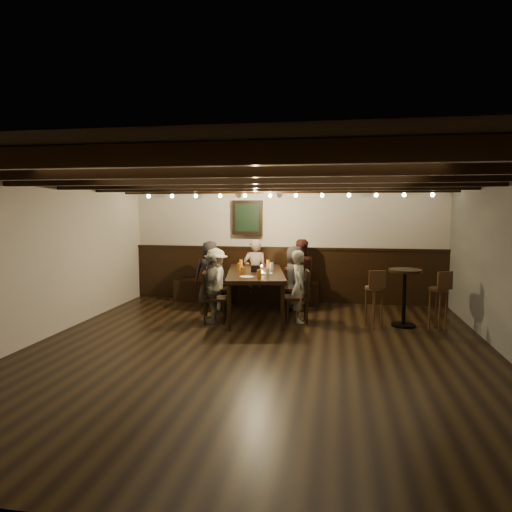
% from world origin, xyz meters
% --- Properties ---
extents(room, '(7.00, 7.00, 7.00)m').
position_xyz_m(room, '(-0.29, 2.21, 1.07)').
color(room, black).
rests_on(room, ground).
extents(dining_table, '(1.35, 2.31, 0.81)m').
position_xyz_m(dining_table, '(-0.39, 2.05, 0.75)').
color(dining_table, black).
rests_on(dining_table, floor).
extents(chair_left_near, '(0.46, 0.46, 0.87)m').
position_xyz_m(chair_left_near, '(-1.18, 2.36, 0.26)').
color(chair_left_near, black).
rests_on(chair_left_near, floor).
extents(chair_left_far, '(0.46, 0.46, 0.86)m').
position_xyz_m(chair_left_far, '(-1.02, 1.48, 0.26)').
color(chair_left_far, black).
rests_on(chair_left_far, floor).
extents(chair_right_near, '(0.47, 0.47, 0.89)m').
position_xyz_m(chair_right_near, '(0.23, 2.62, 0.27)').
color(chair_right_near, black).
rests_on(chair_right_near, floor).
extents(chair_right_far, '(0.47, 0.47, 0.89)m').
position_xyz_m(chair_right_far, '(0.39, 1.74, 0.27)').
color(chair_right_far, black).
rests_on(chair_right_far, floor).
extents(person_bench_left, '(0.70, 0.52, 1.30)m').
position_xyz_m(person_bench_left, '(-1.44, 2.77, 0.65)').
color(person_bench_left, '#252527').
rests_on(person_bench_left, floor).
extents(person_bench_centre, '(0.53, 0.40, 1.32)m').
position_xyz_m(person_bench_centre, '(-0.58, 3.08, 0.66)').
color(person_bench_centre, gray).
rests_on(person_bench_centre, floor).
extents(person_bench_right, '(0.73, 0.61, 1.33)m').
position_xyz_m(person_bench_right, '(0.33, 3.10, 0.67)').
color(person_bench_right, '#4E221A').
rests_on(person_bench_right, floor).
extents(person_left_near, '(0.58, 0.84, 1.19)m').
position_xyz_m(person_left_near, '(-1.21, 2.36, 0.60)').
color(person_left_near, '#B7AD9A').
rests_on(person_left_near, floor).
extents(person_left_far, '(0.41, 0.73, 1.18)m').
position_xyz_m(person_left_far, '(-1.05, 1.47, 0.59)').
color(person_left_far, gray).
rests_on(person_left_far, floor).
extents(person_right_near, '(0.49, 0.66, 1.23)m').
position_xyz_m(person_right_near, '(0.26, 2.63, 0.62)').
color(person_right_near, '#252527').
rests_on(person_right_near, floor).
extents(person_right_far, '(0.37, 0.50, 1.24)m').
position_xyz_m(person_right_far, '(0.43, 1.75, 0.62)').
color(person_right_far, gray).
rests_on(person_right_far, floor).
extents(pint_a, '(0.07, 0.07, 0.14)m').
position_xyz_m(pint_a, '(-0.80, 2.69, 0.88)').
color(pint_a, '#BF7219').
rests_on(pint_a, dining_table).
extents(pint_b, '(0.07, 0.07, 0.14)m').
position_xyz_m(pint_b, '(-0.27, 2.74, 0.88)').
color(pint_b, '#BF7219').
rests_on(pint_b, dining_table).
extents(pint_c, '(0.07, 0.07, 0.14)m').
position_xyz_m(pint_c, '(-0.71, 2.10, 0.88)').
color(pint_c, '#BF7219').
rests_on(pint_c, dining_table).
extents(pint_d, '(0.07, 0.07, 0.14)m').
position_xyz_m(pint_d, '(-0.13, 2.30, 0.88)').
color(pint_d, silver).
rests_on(pint_d, dining_table).
extents(pint_e, '(0.07, 0.07, 0.14)m').
position_xyz_m(pint_e, '(-0.53, 1.57, 0.88)').
color(pint_e, '#BF7219').
rests_on(pint_e, dining_table).
extents(pint_f, '(0.07, 0.07, 0.14)m').
position_xyz_m(pint_f, '(-0.10, 1.55, 0.88)').
color(pint_f, silver).
rests_on(pint_f, dining_table).
extents(pint_g, '(0.07, 0.07, 0.14)m').
position_xyz_m(pint_g, '(-0.20, 1.27, 0.88)').
color(pint_g, '#BF7219').
rests_on(pint_g, dining_table).
extents(plate_near, '(0.24, 0.24, 0.01)m').
position_xyz_m(plate_near, '(-0.41, 1.34, 0.82)').
color(plate_near, white).
rests_on(plate_near, dining_table).
extents(plate_far, '(0.24, 0.24, 0.01)m').
position_xyz_m(plate_far, '(-0.16, 1.79, 0.82)').
color(plate_far, white).
rests_on(plate_far, dining_table).
extents(condiment_caddy, '(0.15, 0.10, 0.12)m').
position_xyz_m(condiment_caddy, '(-0.38, 2.00, 0.87)').
color(condiment_caddy, black).
rests_on(condiment_caddy, dining_table).
extents(candle, '(0.05, 0.05, 0.05)m').
position_xyz_m(candle, '(-0.33, 2.37, 0.84)').
color(candle, beige).
rests_on(candle, dining_table).
extents(high_top_table, '(0.54, 0.54, 0.95)m').
position_xyz_m(high_top_table, '(2.15, 1.76, 0.62)').
color(high_top_table, black).
rests_on(high_top_table, floor).
extents(bar_stool_left, '(0.32, 0.33, 0.96)m').
position_xyz_m(bar_stool_left, '(1.65, 1.55, 0.36)').
color(bar_stool_left, '#3B2413').
rests_on(bar_stool_left, floor).
extents(bar_stool_right, '(0.34, 0.35, 0.96)m').
position_xyz_m(bar_stool_right, '(2.65, 1.60, 0.36)').
color(bar_stool_right, '#3B2413').
rests_on(bar_stool_right, floor).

